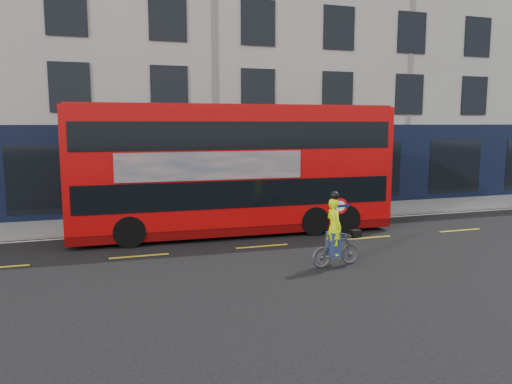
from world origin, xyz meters
name	(u,v)px	position (x,y,z in m)	size (l,w,h in m)	color
ground	(278,258)	(0.00, 0.00, 0.00)	(120.00, 120.00, 0.00)	black
pavement	(224,218)	(0.00, 6.50, 0.06)	(60.00, 3.00, 0.12)	gray
kerb	(234,224)	(0.00, 5.00, 0.07)	(60.00, 0.12, 0.13)	gray
building_terrace	(193,58)	(0.00, 12.94, 7.49)	(50.00, 10.07, 15.00)	#AAA8A0
road_edge_line	(236,227)	(0.00, 4.70, 0.00)	(58.00, 0.10, 0.01)	silver
lane_dashes	(262,246)	(0.00, 1.50, 0.00)	(58.00, 0.12, 0.01)	gold
bus	(234,168)	(-0.30, 3.80, 2.42)	(11.78, 3.05, 4.71)	#B60707
cyclist	(336,241)	(1.24, -1.34, 0.73)	(1.64, 0.66, 2.18)	#4E5153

